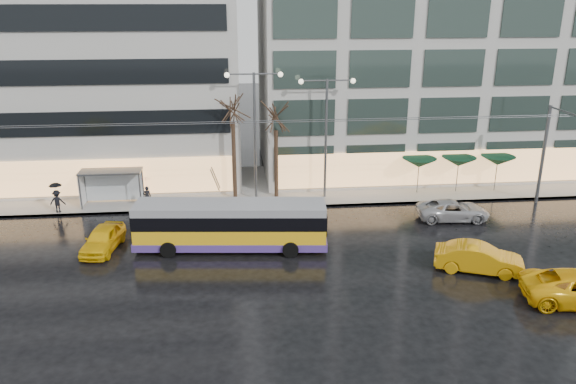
{
  "coord_description": "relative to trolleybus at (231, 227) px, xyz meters",
  "views": [
    {
      "loc": [
        0.56,
        -27.4,
        13.88
      ],
      "look_at": [
        3.74,
        5.0,
        2.59
      ],
      "focal_mm": 35.0,
      "sensor_mm": 36.0,
      "label": 1
    }
  ],
  "objects": [
    {
      "name": "parasol_b",
      "position": [
        16.81,
        8.3,
        1.07
      ],
      "size": [
        2.5,
        2.5,
        2.65
      ],
      "color": "#595B60",
      "rests_on": "sidewalk"
    },
    {
      "name": "sidewalk",
      "position": [
        1.81,
        11.3,
        -1.31
      ],
      "size": [
        80.0,
        10.0,
        0.15
      ],
      "primitive_type": "cube",
      "color": "gray",
      "rests_on": "ground"
    },
    {
      "name": "taxi_a",
      "position": [
        -7.39,
        0.56,
        -0.68
      ],
      "size": [
        2.27,
        4.31,
        1.4
      ],
      "primitive_type": "imported",
      "rotation": [
        0.0,
        0.0,
        -0.16
      ],
      "color": "yellow",
      "rests_on": "ground"
    },
    {
      "name": "trolleybus",
      "position": [
        0.0,
        0.0,
        0.0
      ],
      "size": [
        11.16,
        4.76,
        5.1
      ],
      "color": "#EFAE14",
      "rests_on": "ground"
    },
    {
      "name": "kerb",
      "position": [
        1.81,
        6.35,
        -1.31
      ],
      "size": [
        80.0,
        0.1,
        0.15
      ],
      "primitive_type": "cube",
      "color": "slate",
      "rests_on": "ground"
    },
    {
      "name": "building_left",
      "position": [
        -16.19,
        16.3,
        9.77
      ],
      "size": [
        34.0,
        14.0,
        22.0
      ],
      "primitive_type": "cube",
      "color": "#B6B4AE",
      "rests_on": "sidewalk"
    },
    {
      "name": "tree_b",
      "position": [
        3.31,
        8.5,
        5.02
      ],
      "size": [
        3.2,
        3.2,
        7.7
      ],
      "color": "black",
      "rests_on": "sidewalk"
    },
    {
      "name": "catenary",
      "position": [
        0.81,
        5.23,
        2.87
      ],
      "size": [
        42.24,
        5.12,
        7.0
      ],
      "color": "#595B60",
      "rests_on": "ground"
    },
    {
      "name": "street_lamp_near",
      "position": [
        1.81,
        8.1,
        4.61
      ],
      "size": [
        3.96,
        0.36,
        9.03
      ],
      "color": "#595B60",
      "rests_on": "sidewalk"
    },
    {
      "name": "pedestrian_b",
      "position": [
        -5.11,
        9.57,
        -0.32
      ],
      "size": [
        1.13,
        1.08,
        1.83
      ],
      "color": "black",
      "rests_on": "sidewalk"
    },
    {
      "name": "bus_shelter",
      "position": [
        -8.58,
        7.98,
        0.58
      ],
      "size": [
        4.2,
        1.6,
        2.51
      ],
      "color": "#595B60",
      "rests_on": "sidewalk"
    },
    {
      "name": "taxi_b",
      "position": [
        13.15,
        -4.17,
        -0.62
      ],
      "size": [
        4.87,
        3.17,
        1.52
      ],
      "primitive_type": "imported",
      "rotation": [
        0.0,
        0.0,
        1.2
      ],
      "color": "orange",
      "rests_on": "ground"
    },
    {
      "name": "street_lamp_far",
      "position": [
        6.81,
        8.1,
        4.33
      ],
      "size": [
        3.96,
        0.36,
        8.53
      ],
      "color": "#595B60",
      "rests_on": "sidewalk"
    },
    {
      "name": "sedan_silver",
      "position": [
        14.56,
        3.17,
        -0.73
      ],
      "size": [
        4.84,
        2.51,
        1.3
      ],
      "primitive_type": "imported",
      "rotation": [
        0.0,
        0.0,
        1.49
      ],
      "color": "#A8A7AC",
      "rests_on": "ground"
    },
    {
      "name": "parasol_c",
      "position": [
        19.81,
        8.3,
        1.07
      ],
      "size": [
        2.5,
        2.5,
        2.65
      ],
      "color": "#595B60",
      "rests_on": "sidewalk"
    },
    {
      "name": "parasol_a",
      "position": [
        13.81,
        8.3,
        1.07
      ],
      "size": [
        2.5,
        2.5,
        2.65
      ],
      "color": "#595B60",
      "rests_on": "sidewalk"
    },
    {
      "name": "ground",
      "position": [
        -0.19,
        -2.7,
        -1.38
      ],
      "size": [
        140.0,
        140.0,
        0.0
      ],
      "primitive_type": "plane",
      "color": "black",
      "rests_on": "ground"
    },
    {
      "name": "tree_a",
      "position": [
        0.31,
        8.3,
        5.71
      ],
      "size": [
        3.2,
        3.2,
        8.4
      ],
      "color": "black",
      "rests_on": "sidewalk"
    },
    {
      "name": "pedestrian_a",
      "position": [
        -5.75,
        7.07,
        0.25
      ],
      "size": [
        1.2,
        1.21,
        2.19
      ],
      "color": "black",
      "rests_on": "sidewalk"
    },
    {
      "name": "pedestrian_c",
      "position": [
        -11.63,
        6.7,
        -0.11
      ],
      "size": [
        1.02,
        0.84,
        2.11
      ],
      "color": "black",
      "rests_on": "sidewalk"
    },
    {
      "name": "building_right",
      "position": [
        18.81,
        16.3,
        11.27
      ],
      "size": [
        32.0,
        14.0,
        25.0
      ],
      "primitive_type": "cube",
      "color": "#B6B4AE",
      "rests_on": "sidewalk"
    }
  ]
}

